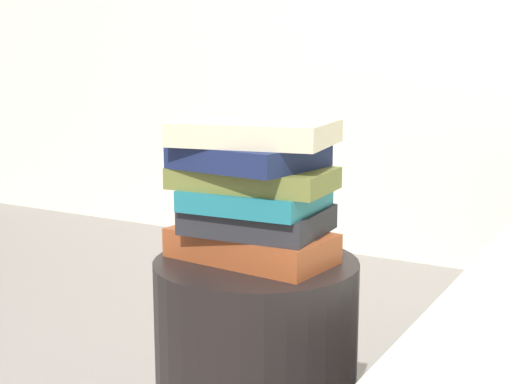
{
  "coord_description": "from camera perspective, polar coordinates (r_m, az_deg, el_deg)",
  "views": [
    {
      "loc": [
        0.61,
        -1.07,
        0.9
      ],
      "look_at": [
        0.0,
        0.0,
        0.67
      ],
      "focal_mm": 48.76,
      "sensor_mm": 36.0,
      "label": 1
    }
  ],
  "objects": [
    {
      "name": "book_charcoal",
      "position": [
        1.27,
        0.36,
        -2.27
      ],
      "size": [
        0.25,
        0.2,
        0.04
      ],
      "primitive_type": "cube",
      "rotation": [
        0.0,
        0.0,
        0.07
      ],
      "color": "#28282D",
      "rests_on": "book_rust"
    },
    {
      "name": "book_teal",
      "position": [
        1.25,
        0.18,
        -0.49
      ],
      "size": [
        0.24,
        0.21,
        0.04
      ],
      "primitive_type": "cube",
      "rotation": [
        0.0,
        0.0,
        0.06
      ],
      "color": "#1E727F",
      "rests_on": "book_charcoal"
    },
    {
      "name": "book_navy",
      "position": [
        1.24,
        -0.56,
        3.0
      ],
      "size": [
        0.25,
        0.23,
        0.04
      ],
      "primitive_type": "cube",
      "rotation": [
        0.0,
        0.0,
        -0.11
      ],
      "color": "#19234C",
      "rests_on": "book_olive"
    },
    {
      "name": "book_olive",
      "position": [
        1.24,
        -0.33,
        1.16
      ],
      "size": [
        0.29,
        0.18,
        0.04
      ],
      "primitive_type": "cube",
      "rotation": [
        0.0,
        0.0,
        0.07
      ],
      "color": "olive",
      "rests_on": "book_teal"
    },
    {
      "name": "book_cream",
      "position": [
        1.23,
        0.1,
        4.89
      ],
      "size": [
        0.3,
        0.25,
        0.04
      ],
      "primitive_type": "cube",
      "rotation": [
        0.0,
        0.0,
        0.18
      ],
      "color": "beige",
      "rests_on": "book_navy"
    },
    {
      "name": "book_rust",
      "position": [
        1.28,
        -0.33,
        -4.37
      ],
      "size": [
        0.31,
        0.18,
        0.05
      ],
      "primitive_type": "cube",
      "rotation": [
        0.0,
        0.0,
        -0.09
      ],
      "color": "#994723",
      "rests_on": "side_table"
    }
  ]
}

